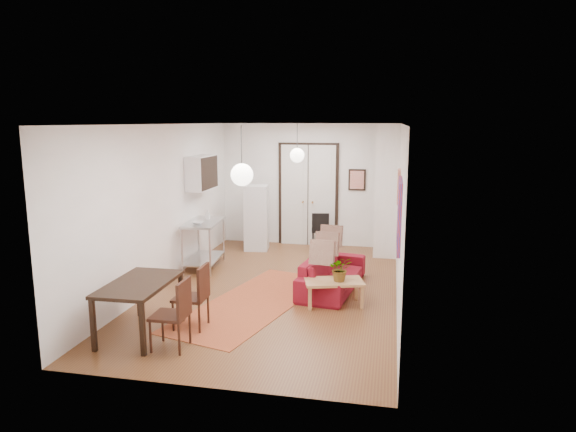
% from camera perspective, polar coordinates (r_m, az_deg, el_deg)
% --- Properties ---
extents(floor, '(7.00, 7.00, 0.00)m').
position_cam_1_polar(floor, '(9.23, -1.32, -8.14)').
color(floor, brown).
rests_on(floor, ground).
extents(ceiling, '(4.20, 7.00, 0.02)m').
position_cam_1_polar(ceiling, '(8.75, -1.40, 10.17)').
color(ceiling, white).
rests_on(ceiling, wall_back).
extents(wall_back, '(4.20, 0.02, 2.90)m').
position_cam_1_polar(wall_back, '(12.28, 2.30, 3.47)').
color(wall_back, white).
rests_on(wall_back, floor).
extents(wall_front, '(4.20, 0.02, 2.90)m').
position_cam_1_polar(wall_front, '(5.60, -9.41, -5.20)').
color(wall_front, white).
rests_on(wall_front, floor).
extents(wall_left, '(0.02, 7.00, 2.90)m').
position_cam_1_polar(wall_left, '(9.56, -13.73, 1.17)').
color(wall_left, white).
rests_on(wall_left, floor).
extents(wall_right, '(0.02, 7.00, 2.90)m').
position_cam_1_polar(wall_right, '(8.66, 12.32, 0.28)').
color(wall_right, white).
rests_on(wall_right, floor).
extents(double_doors, '(1.44, 0.06, 2.50)m').
position_cam_1_polar(double_doors, '(12.26, 2.25, 2.29)').
color(double_doors, silver).
rests_on(double_doors, wall_back).
extents(stub_partition, '(0.50, 0.10, 2.90)m').
position_cam_1_polar(stub_partition, '(11.18, 10.91, 2.60)').
color(stub_partition, white).
rests_on(stub_partition, floor).
extents(wall_cabinet, '(0.35, 1.00, 0.70)m').
position_cam_1_polar(wall_cabinet, '(10.80, -9.58, 4.78)').
color(wall_cabinet, white).
rests_on(wall_cabinet, wall_left).
extents(painting_popart, '(0.05, 1.00, 1.00)m').
position_cam_1_polar(painting_popart, '(7.39, 12.28, 0.12)').
color(painting_popart, red).
rests_on(painting_popart, wall_right).
extents(painting_abstract, '(0.05, 0.50, 0.60)m').
position_cam_1_polar(painting_abstract, '(9.40, 12.20, 3.23)').
color(painting_abstract, beige).
rests_on(painting_abstract, wall_right).
extents(poster_back, '(0.40, 0.03, 0.50)m').
position_cam_1_polar(poster_back, '(12.10, 7.67, 4.00)').
color(poster_back, red).
rests_on(poster_back, wall_back).
extents(print_left, '(0.03, 0.44, 0.54)m').
position_cam_1_polar(print_left, '(11.31, -9.39, 5.29)').
color(print_left, '#A06342').
rests_on(print_left, wall_left).
extents(pendant_back, '(0.30, 0.30, 0.80)m').
position_cam_1_polar(pendant_back, '(10.73, 1.02, 6.76)').
color(pendant_back, white).
rests_on(pendant_back, ceiling).
extents(pendant_front, '(0.30, 0.30, 0.80)m').
position_cam_1_polar(pendant_front, '(6.85, -5.14, 4.60)').
color(pendant_front, white).
rests_on(pendant_front, ceiling).
extents(kilim_rug, '(2.19, 3.76, 0.01)m').
position_cam_1_polar(kilim_rug, '(8.62, -3.79, -9.51)').
color(kilim_rug, '#A74729').
rests_on(kilim_rug, floor).
extents(sofa, '(2.12, 1.07, 0.59)m').
position_cam_1_polar(sofa, '(9.20, 4.95, -6.31)').
color(sofa, maroon).
rests_on(sofa, floor).
extents(coffee_table, '(1.04, 0.76, 0.42)m').
position_cam_1_polar(coffee_table, '(8.40, 5.12, -7.51)').
color(coffee_table, tan).
rests_on(coffee_table, floor).
extents(potted_plant, '(0.40, 0.44, 0.41)m').
position_cam_1_polar(potted_plant, '(8.31, 5.83, -5.85)').
color(potted_plant, '#2C612C').
rests_on(potted_plant, coffee_table).
extents(kitchen_counter, '(0.75, 1.31, 0.96)m').
position_cam_1_polar(kitchen_counter, '(10.55, -9.34, -2.35)').
color(kitchen_counter, '#B7BABC').
rests_on(kitchen_counter, floor).
extents(bowl, '(0.25, 0.25, 0.06)m').
position_cam_1_polar(bowl, '(10.20, -10.00, -0.75)').
color(bowl, silver).
rests_on(bowl, kitchen_counter).
extents(soap_bottle, '(0.10, 0.10, 0.20)m').
position_cam_1_polar(soap_bottle, '(10.69, -8.94, 0.19)').
color(soap_bottle, teal).
rests_on(soap_bottle, kitchen_counter).
extents(fridge, '(0.60, 0.60, 1.50)m').
position_cam_1_polar(fridge, '(11.88, -3.53, -0.18)').
color(fridge, silver).
rests_on(fridge, floor).
extents(dining_table, '(0.80, 1.38, 0.76)m').
position_cam_1_polar(dining_table, '(7.47, -16.18, -7.68)').
color(dining_table, black).
rests_on(dining_table, floor).
extents(dining_chair_near, '(0.46, 0.64, 0.94)m').
position_cam_1_polar(dining_chair_near, '(7.64, -10.55, -8.04)').
color(dining_chair_near, '#381B11').
rests_on(dining_chair_near, floor).
extents(dining_chair_far, '(0.46, 0.64, 0.94)m').
position_cam_1_polar(dining_chair_far, '(7.04, -12.71, -9.77)').
color(dining_chair_far, '#381B11').
rests_on(dining_chair_far, floor).
extents(black_side_chair, '(0.46, 0.46, 0.86)m').
position_cam_1_polar(black_side_chair, '(12.12, 3.64, -1.17)').
color(black_side_chair, black).
rests_on(black_side_chair, floor).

